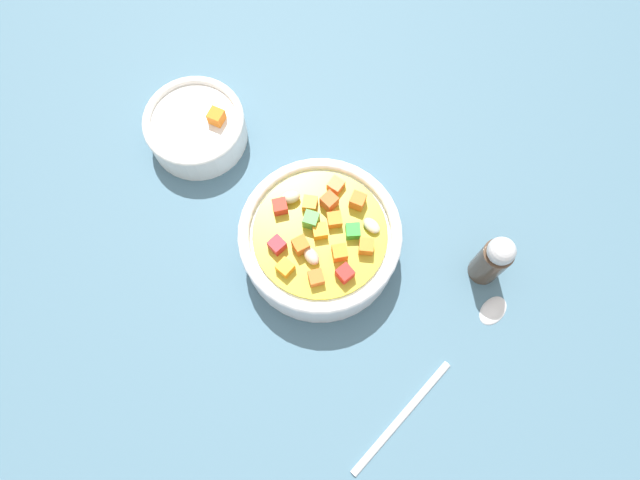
# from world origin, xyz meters

# --- Properties ---
(ground_plane) EXTENTS (1.40, 1.40, 0.02)m
(ground_plane) POSITION_xyz_m (0.00, 0.00, -0.01)
(ground_plane) COLOR #42667A
(soup_bowl_main) EXTENTS (0.15, 0.15, 0.06)m
(soup_bowl_main) POSITION_xyz_m (-0.00, 0.00, 0.03)
(soup_bowl_main) COLOR white
(soup_bowl_main) RESTS_ON ground_plane
(spoon) EXTENTS (0.22, 0.04, 0.01)m
(spoon) POSITION_xyz_m (-0.02, 0.16, 0.00)
(spoon) COLOR silver
(spoon) RESTS_ON ground_plane
(side_bowl_small) EXTENTS (0.10, 0.10, 0.05)m
(side_bowl_small) POSITION_xyz_m (0.02, -0.18, 0.02)
(side_bowl_small) COLOR white
(side_bowl_small) RESTS_ON ground_plane
(pepper_shaker) EXTENTS (0.03, 0.03, 0.08)m
(pepper_shaker) POSITION_xyz_m (-0.11, 0.12, 0.04)
(pepper_shaker) COLOR #4C3828
(pepper_shaker) RESTS_ON ground_plane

